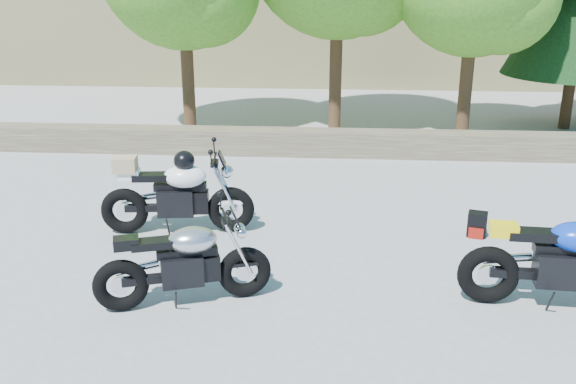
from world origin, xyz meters
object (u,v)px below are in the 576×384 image
object	(u,v)px
backpack	(477,225)
silver_bike	(185,264)
blue_bike	(564,263)
white_bike	(176,193)

from	to	relation	value
backpack	silver_bike	bearing A→B (deg)	-133.78
silver_bike	blue_bike	world-z (taller)	blue_bike
white_bike	blue_bike	distance (m)	5.03
silver_bike	backpack	size ratio (longest dim) A/B	5.44
silver_bike	backpack	world-z (taller)	silver_bike
silver_bike	white_bike	bearing A→B (deg)	87.73
white_bike	silver_bike	bearing A→B (deg)	-80.64
blue_bike	white_bike	bearing A→B (deg)	162.64
white_bike	backpack	bearing A→B (deg)	-4.35
silver_bike	white_bike	xyz separation A→B (m)	(-0.57, 2.02, 0.10)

